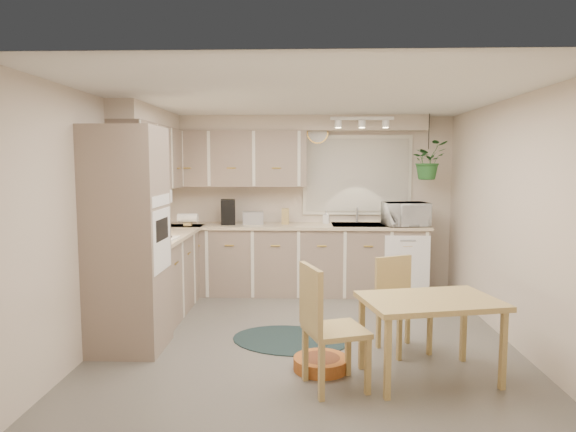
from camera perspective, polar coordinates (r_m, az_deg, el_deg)
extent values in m
plane|color=#5F5B54|center=(5.36, 2.04, -13.32)|extent=(4.20, 4.20, 0.00)
plane|color=silver|center=(5.10, 2.14, 13.06)|extent=(4.20, 4.20, 0.00)
cube|color=beige|center=(7.18, 2.05, 1.38)|extent=(4.00, 0.04, 2.40)
cube|color=beige|center=(3.01, 2.18, -4.86)|extent=(4.00, 0.04, 2.40)
cube|color=beige|center=(5.47, -19.37, -0.36)|extent=(0.04, 4.20, 2.40)
cube|color=beige|center=(5.48, 23.51, -0.50)|extent=(0.04, 4.20, 2.40)
cube|color=gray|center=(6.31, -13.68, -6.30)|extent=(0.60, 1.85, 0.90)
cube|color=gray|center=(6.99, 0.39, -4.95)|extent=(3.60, 0.60, 0.90)
cube|color=beige|center=(6.23, -13.70, -2.07)|extent=(0.64, 1.89, 0.04)
cube|color=beige|center=(6.91, 0.39, -1.13)|extent=(3.64, 0.64, 0.04)
cube|color=gray|center=(5.02, -17.41, -2.54)|extent=(0.65, 0.65, 2.10)
cube|color=white|center=(4.93, -13.89, -2.61)|extent=(0.02, 0.56, 0.58)
cube|color=gray|center=(6.33, -14.78, 6.25)|extent=(0.35, 2.00, 0.75)
cube|color=gray|center=(7.06, -6.12, 6.35)|extent=(2.00, 0.35, 0.75)
cube|color=beige|center=(6.36, -15.11, 10.53)|extent=(0.30, 2.00, 0.20)
cube|color=beige|center=(7.03, 0.43, 10.26)|extent=(3.60, 0.30, 0.20)
cube|color=white|center=(5.67, -15.17, -2.61)|extent=(0.52, 0.58, 0.02)
cube|color=white|center=(5.63, -15.49, 1.98)|extent=(0.40, 0.60, 0.14)
cube|color=beige|center=(7.17, 7.69, 4.52)|extent=(1.40, 0.02, 1.00)
cube|color=silver|center=(7.18, 7.68, 4.52)|extent=(1.50, 0.02, 1.10)
cube|color=#A5A7AD|center=(6.95, 7.83, -1.31)|extent=(0.70, 0.48, 0.10)
cube|color=white|center=(6.81, 13.09, -5.60)|extent=(0.58, 0.02, 0.83)
cube|color=white|center=(6.67, 8.22, 10.69)|extent=(0.80, 0.04, 0.04)
cylinder|color=gold|center=(7.15, 3.30, 9.21)|extent=(0.30, 0.03, 0.30)
cube|color=tan|center=(4.45, 15.40, -13.01)|extent=(1.20, 0.93, 0.67)
cube|color=tan|center=(4.11, 5.34, -12.14)|extent=(0.58, 0.58, 0.98)
cube|color=tan|center=(4.98, 12.78, -9.70)|extent=(0.54, 0.54, 0.88)
ellipsoid|color=black|center=(5.27, 0.18, -13.59)|extent=(1.33, 1.12, 0.01)
cylinder|color=#A75321|center=(4.58, 3.67, -16.04)|extent=(0.58, 0.58, 0.11)
imported|color=white|center=(6.92, 12.95, 0.48)|extent=(0.61, 0.41, 0.38)
imported|color=white|center=(7.06, 4.25, -0.49)|extent=(0.11, 0.19, 0.08)
imported|color=#266028|center=(6.95, 15.30, 5.54)|extent=(0.59, 0.62, 0.39)
cube|color=black|center=(6.97, -6.68, 0.45)|extent=(0.22, 0.26, 0.34)
cube|color=#A5A7AD|center=(6.96, -3.92, -0.23)|extent=(0.30, 0.19, 0.17)
cube|color=tan|center=(6.95, -0.30, -0.02)|extent=(0.10, 0.10, 0.22)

